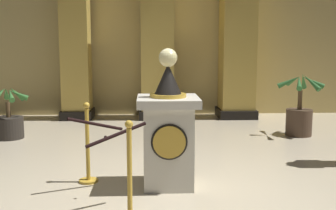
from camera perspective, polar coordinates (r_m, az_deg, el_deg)
The scene contains 11 objects.
ground_plane at distance 5.04m, azimuth -0.15°, elevation -11.55°, with size 12.97×12.97×0.00m, color beige.
back_wall at distance 10.25m, azimuth -1.55°, elevation 10.03°, with size 12.97×0.16×4.04m, color tan.
pedestal_clock at distance 5.04m, azimuth 0.00°, elevation -3.73°, with size 0.73×0.73×1.66m.
stanchion_near at distance 5.34m, azimuth -10.79°, elevation -6.62°, with size 0.24×0.24×1.01m.
stanchion_far at distance 4.17m, azimuth -5.20°, elevation -10.87°, with size 0.24×0.24×0.99m.
velvet_rope at distance 4.64m, azimuth -8.47°, elevation -3.27°, with size 0.89×0.91×0.22m.
column_left at distance 9.81m, azimuth -12.43°, elevation 9.37°, with size 0.74×0.74×3.88m.
column_right at distance 9.89m, azimuth 9.39°, elevation 9.44°, with size 0.90×0.90×3.88m.
column_centre_rear at distance 9.68m, azimuth -1.48°, elevation 9.57°, with size 0.88×0.88×3.88m.
potted_palm_left at distance 8.17m, azimuth -20.72°, elevation -2.13°, with size 0.74×0.68×0.98m.
potted_palm_right at distance 8.25m, azimuth 17.35°, elevation -1.26°, with size 0.86×0.82×1.21m.
Camera 1 is at (-0.21, -4.73, 1.71)m, focal length 45.05 mm.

